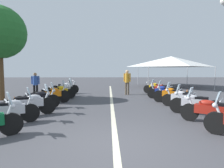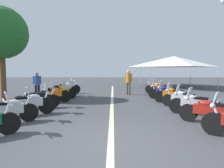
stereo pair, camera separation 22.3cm
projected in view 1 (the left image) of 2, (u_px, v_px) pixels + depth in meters
ground_plane at (116, 145)px, 4.54m from camera, size 80.00×80.00×0.00m
lane_centre_stripe at (112, 103)px, 10.19m from camera, size 21.25×0.16×0.01m
motorcycle_left_row_1 at (9, 110)px, 6.25m from camera, size 1.06×1.83×1.20m
motorcycle_left_row_2 at (30, 104)px, 7.42m from camera, size 1.10×1.88×1.23m
motorcycle_left_row_3 at (37, 99)px, 8.69m from camera, size 0.98×1.97×1.21m
motorcycle_left_row_4 at (51, 94)px, 10.16m from camera, size 1.03×1.99×1.23m
motorcycle_left_row_5 at (59, 92)px, 11.55m from camera, size 1.01×2.01×1.20m
motorcycle_left_row_6 at (61, 90)px, 12.64m from camera, size 1.05×1.89×1.22m
motorcycle_left_row_7 at (65, 88)px, 13.97m from camera, size 1.02×1.96×1.02m
motorcycle_right_row_1 at (212, 110)px, 6.28m from camera, size 1.34×1.75×1.20m
motorcycle_right_row_2 at (195, 103)px, 7.57m from camera, size 1.17×1.80×1.21m
motorcycle_right_row_3 at (183, 98)px, 9.01m from camera, size 1.33×1.78×1.19m
motorcycle_right_row_4 at (172, 94)px, 10.22m from camera, size 1.11×1.97×1.22m
motorcycle_right_row_5 at (164, 92)px, 11.61m from camera, size 1.12×1.97×1.20m
motorcycle_right_row_6 at (162, 89)px, 12.88m from camera, size 1.25×1.77×1.01m
motorcycle_right_row_7 at (156, 88)px, 14.10m from camera, size 1.24×1.75×1.00m
traffic_cone_0 at (15, 103)px, 8.51m from camera, size 0.36×0.36×0.61m
traffic_cone_1 at (9, 103)px, 8.67m from camera, size 0.36×0.36×0.61m
traffic_cone_2 at (187, 94)px, 11.71m from camera, size 0.36×0.36×0.61m
bystander_0 at (127, 80)px, 13.60m from camera, size 0.32×0.50×1.79m
bystander_1 at (35, 83)px, 12.38m from camera, size 0.32×0.53×1.61m
event_tent at (171, 62)px, 19.74m from camera, size 6.68×6.68×3.20m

